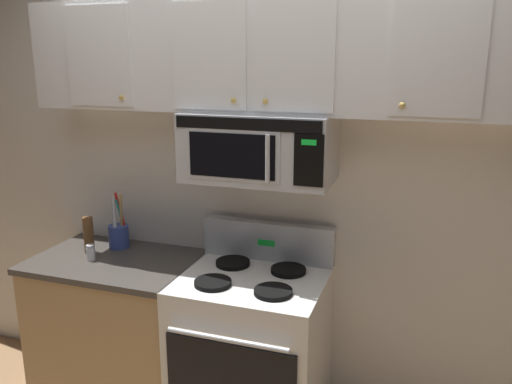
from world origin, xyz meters
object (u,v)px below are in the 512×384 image
Objects in this scene: stove_range at (252,352)px; pepper_mill at (89,235)px; salt_shaker at (91,253)px; utensil_crock_blue at (119,234)px; over_range_microwave at (259,147)px.

stove_range is 1.16m from pepper_mill.
pepper_mill is at bearing 129.13° from salt_shaker.
utensil_crock_blue is at bearing 169.25° from stove_range.
over_range_microwave is 1.18m from pepper_mill.
over_range_microwave is 8.28× the size of salt_shaker.
stove_range is 5.13× the size of pepper_mill.
utensil_crock_blue is (-0.91, 0.06, -0.59)m from over_range_microwave.
over_range_microwave reaches higher than utensil_crock_blue.
stove_range reaches higher than salt_shaker.
salt_shaker is 0.42× the size of pepper_mill.
utensil_crock_blue is at bearing 176.41° from over_range_microwave.
salt_shaker is (-0.03, -0.23, -0.04)m from utensil_crock_blue.
utensil_crock_blue reaches higher than pepper_mill.
pepper_mill is (-0.08, 0.10, 0.06)m from salt_shaker.
stove_range is 3.22× the size of utensil_crock_blue.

